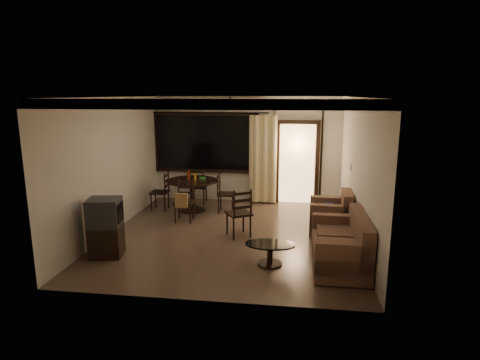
# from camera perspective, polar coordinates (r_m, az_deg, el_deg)

# --- Properties ---
(ground) EXTENTS (5.50, 5.50, 0.00)m
(ground) POSITION_cam_1_polar(r_m,az_deg,el_deg) (8.41, -1.30, -7.74)
(ground) COLOR #7F6651
(ground) RESTS_ON ground
(room_shell) EXTENTS (5.50, 6.70, 5.50)m
(room_shell) POSITION_cam_1_polar(r_m,az_deg,el_deg) (9.66, 3.76, 6.00)
(room_shell) COLOR beige
(room_shell) RESTS_ON ground
(dining_table) EXTENTS (1.25, 1.25, 1.00)m
(dining_table) POSITION_cam_1_polar(r_m,az_deg,el_deg) (9.98, -6.77, -0.93)
(dining_table) COLOR black
(dining_table) RESTS_ON ground
(dining_chair_west) EXTENTS (0.43, 0.43, 0.95)m
(dining_chair_west) POSITION_cam_1_polar(r_m,az_deg,el_deg) (10.27, -11.24, -2.62)
(dining_chair_west) COLOR black
(dining_chair_west) RESTS_ON ground
(dining_chair_east) EXTENTS (0.43, 0.43, 0.95)m
(dining_chair_east) POSITION_cam_1_polar(r_m,az_deg,el_deg) (9.90, -2.01, -2.95)
(dining_chair_east) COLOR black
(dining_chair_east) RESTS_ON ground
(dining_chair_south) EXTENTS (0.43, 0.49, 0.95)m
(dining_chair_south) POSITION_cam_1_polar(r_m,az_deg,el_deg) (9.25, -7.94, -4.01)
(dining_chair_south) COLOR black
(dining_chair_south) RESTS_ON ground
(dining_chair_north) EXTENTS (0.43, 0.43, 0.95)m
(dining_chair_north) POSITION_cam_1_polar(r_m,az_deg,el_deg) (10.71, -5.91, -1.85)
(dining_chair_north) COLOR black
(dining_chair_north) RESTS_ON ground
(tv_cabinet) EXTENTS (0.64, 0.59, 1.06)m
(tv_cabinet) POSITION_cam_1_polar(r_m,az_deg,el_deg) (7.58, -18.58, -6.40)
(tv_cabinet) COLOR black
(tv_cabinet) RESTS_ON ground
(sofa) EXTENTS (0.89, 1.65, 0.87)m
(sofa) POSITION_cam_1_polar(r_m,az_deg,el_deg) (7.04, 14.47, -9.14)
(sofa) COLOR #3F281D
(sofa) RESTS_ON ground
(armchair) EXTENTS (0.90, 0.90, 0.86)m
(armchair) POSITION_cam_1_polar(r_m,az_deg,el_deg) (8.69, 13.07, -4.94)
(armchair) COLOR #3F281D
(armchair) RESTS_ON ground
(coffee_table) EXTENTS (0.86, 0.51, 0.38)m
(coffee_table) POSITION_cam_1_polar(r_m,az_deg,el_deg) (6.94, 4.29, -9.97)
(coffee_table) COLOR black
(coffee_table) RESTS_ON ground
(side_chair) EXTENTS (0.62, 0.62, 1.02)m
(side_chair) POSITION_cam_1_polar(r_m,az_deg,el_deg) (8.21, -0.15, -6.00)
(side_chair) COLOR black
(side_chair) RESTS_ON ground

